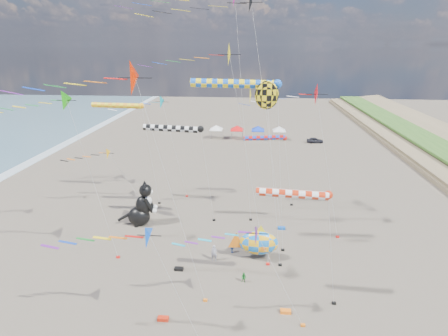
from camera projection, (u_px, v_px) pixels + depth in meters
name	position (u px, v px, depth m)	size (l,w,h in m)	color
ground	(212.00, 330.00, 27.86)	(260.00, 260.00, 0.00)	brown
delta_kite_0	(242.00, 239.00, 26.06)	(10.35, 1.87, 9.11)	#5F118F
delta_kite_1	(46.00, 105.00, 32.30)	(11.79, 2.18, 17.68)	#1A9B0F
delta_kite_2	(234.00, 4.00, 35.41)	(16.42, 2.56, 27.00)	black
delta_kite_3	(133.00, 81.00, 25.03)	(14.18, 2.83, 20.75)	red
delta_kite_4	(123.00, 238.00, 24.01)	(11.34, 1.87, 10.29)	blue
delta_kite_6	(235.00, 56.00, 36.40)	(11.69, 2.61, 21.96)	yellow
delta_kite_7	(328.00, 97.00, 35.99)	(10.14, 2.66, 17.94)	red
delta_kite_8	(111.00, 155.00, 45.43)	(9.43, 1.64, 9.23)	#F8B114
delta_kite_9	(160.00, 103.00, 47.98)	(9.49, 2.02, 15.29)	#0CA2B4
windsock_0	(238.00, 84.00, 33.03)	(9.90, 0.87, 18.47)	blue
windsock_1	(267.00, 138.00, 46.61)	(7.18, 0.63, 10.10)	red
windsock_2	(297.00, 195.00, 27.52)	(7.32, 0.71, 10.78)	red
windsock_3	(176.00, 129.00, 41.52)	(8.50, 0.81, 12.51)	black
windsock_4	(120.00, 106.00, 45.77)	(8.38, 0.73, 14.36)	#FFA515
angelfish_kite	(264.00, 97.00, 32.37)	(3.74, 3.02, 18.42)	yellow
cat_inflatable	(140.00, 203.00, 43.45)	(4.23, 2.12, 5.72)	black
fish_inflatable	(258.00, 243.00, 36.52)	(5.43, 2.05, 4.03)	blue
person_adult	(214.00, 253.00, 36.58)	(0.66, 0.43, 1.80)	gray
child_green	(244.00, 278.00, 33.28)	(0.52, 0.41, 1.08)	#197524
child_blue	(232.00, 248.00, 38.11)	(0.66, 0.27, 1.12)	#2351AA
kite_bag_0	(282.00, 228.00, 43.06)	(0.90, 0.44, 0.30)	blue
kite_bag_1	(286.00, 311.00, 29.62)	(0.90, 0.44, 0.30)	orange
kite_bag_2	(179.00, 269.00, 35.23)	(0.90, 0.44, 0.30)	black
kite_bag_3	(163.00, 319.00, 28.84)	(0.90, 0.44, 0.30)	red
tent_row	(248.00, 126.00, 83.05)	(19.20, 4.20, 3.80)	white
parked_car	(315.00, 140.00, 80.76)	(1.48, 3.69, 1.26)	#26262D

